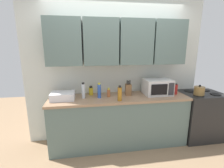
{
  "coord_description": "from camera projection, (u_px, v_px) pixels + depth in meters",
  "views": [
    {
      "loc": [
        -0.56,
        -2.97,
        1.77
      ],
      "look_at": [
        -0.12,
        -0.25,
        1.12
      ],
      "focal_mm": 26.13,
      "sensor_mm": 36.0,
      "label": 1
    }
  ],
  "objects": [
    {
      "name": "stove_range",
      "position": [
        199.0,
        115.0,
        3.18
      ],
      "size": [
        0.76,
        0.64,
        0.91
      ],
      "color": "black",
      "rests_on": "ground_plane"
    },
    {
      "name": "bottle_red_sauce",
      "position": [
        176.0,
        89.0,
        2.97
      ],
      "size": [
        0.06,
        0.06,
        0.2
      ],
      "color": "red",
      "rests_on": "counter_run"
    },
    {
      "name": "microwave",
      "position": [
        157.0,
        87.0,
        2.96
      ],
      "size": [
        0.48,
        0.37,
        0.28
      ],
      "color": "silver",
      "rests_on": "counter_run"
    },
    {
      "name": "wall_back_with_cabinets",
      "position": [
        117.0,
        57.0,
        2.92
      ],
      "size": [
        3.28,
        0.38,
        2.6
      ],
      "color": "silver",
      "rests_on": "ground_plane"
    },
    {
      "name": "bottle_blue_cleaner",
      "position": [
        99.0,
        91.0,
        2.75
      ],
      "size": [
        0.06,
        0.06,
        0.26
      ],
      "color": "#2D56B7",
      "rests_on": "counter_run"
    },
    {
      "name": "knife_block",
      "position": [
        128.0,
        89.0,
        2.92
      ],
      "size": [
        0.11,
        0.13,
        0.27
      ],
      "color": "brown",
      "rests_on": "counter_run"
    },
    {
      "name": "kettle",
      "position": [
        199.0,
        91.0,
        2.9
      ],
      "size": [
        0.18,
        0.18,
        0.19
      ],
      "color": "olive",
      "rests_on": "stove_range"
    },
    {
      "name": "bottle_amber_vinegar",
      "position": [
        120.0,
        94.0,
        2.61
      ],
      "size": [
        0.07,
        0.07,
        0.25
      ],
      "color": "#AD701E",
      "rests_on": "counter_run"
    },
    {
      "name": "bottle_yellow_mustard",
      "position": [
        91.0,
        91.0,
        2.93
      ],
      "size": [
        0.08,
        0.08,
        0.16
      ],
      "color": "gold",
      "rests_on": "counter_run"
    },
    {
      "name": "dish_rack",
      "position": [
        63.0,
        96.0,
        2.69
      ],
      "size": [
        0.38,
        0.3,
        0.12
      ],
      "primitive_type": "cube",
      "color": "silver",
      "rests_on": "counter_run"
    },
    {
      "name": "bottle_spice_jar",
      "position": [
        109.0,
        93.0,
        2.83
      ],
      "size": [
        0.06,
        0.06,
        0.15
      ],
      "color": "#BC6638",
      "rests_on": "counter_run"
    },
    {
      "name": "bottle_clear_tall",
      "position": [
        83.0,
        91.0,
        2.73
      ],
      "size": [
        0.06,
        0.06,
        0.27
      ],
      "color": "silver",
      "rests_on": "counter_run"
    },
    {
      "name": "counter_run",
      "position": [
        119.0,
        120.0,
        2.95
      ],
      "size": [
        2.41,
        0.63,
        0.9
      ],
      "color": "slate",
      "rests_on": "ground_plane"
    }
  ]
}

